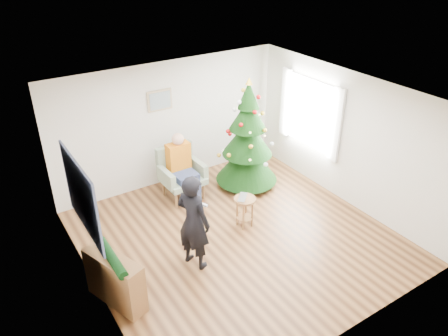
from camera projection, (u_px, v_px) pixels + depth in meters
floor at (238, 237)px, 7.75m from camera, size 5.00×5.00×0.00m
ceiling at (240, 98)px, 6.50m from camera, size 5.00×5.00×0.00m
wall_back at (170, 123)px, 8.97m from camera, size 5.00×0.00×5.00m
wall_front at (356, 259)px, 5.29m from camera, size 5.00×0.00×5.00m
wall_left at (88, 223)px, 5.94m from camera, size 0.00×5.00×5.00m
wall_right at (347, 139)px, 8.32m from camera, size 0.00×5.00×5.00m
window_panel at (310, 113)px, 8.94m from camera, size 0.04×1.30×1.40m
curtains at (309, 113)px, 8.93m from camera, size 0.05×1.75×1.50m
christmas_tree at (247, 139)px, 8.89m from camera, size 1.30×1.30×2.34m
stool at (245, 212)px, 7.92m from camera, size 0.39×0.39×0.59m
laptop at (245, 198)px, 7.78m from camera, size 0.38×0.38×0.03m
armchair at (181, 179)px, 8.80m from camera, size 0.85×0.77×1.04m
seated_person at (182, 166)px, 8.60m from camera, size 0.47×0.67×1.36m
standing_man at (193, 222)px, 6.77m from camera, size 0.59×0.70×1.64m
game_controller at (204, 205)px, 6.70m from camera, size 0.08×0.13×0.04m
console at (115, 280)px, 6.24m from camera, size 0.61×1.04×0.80m
garland at (111, 257)px, 6.04m from camera, size 0.14×0.90×0.14m
tapestry at (81, 197)px, 6.06m from camera, size 0.03×1.50×1.15m
framed_picture at (160, 100)px, 8.58m from camera, size 0.52×0.05×0.42m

